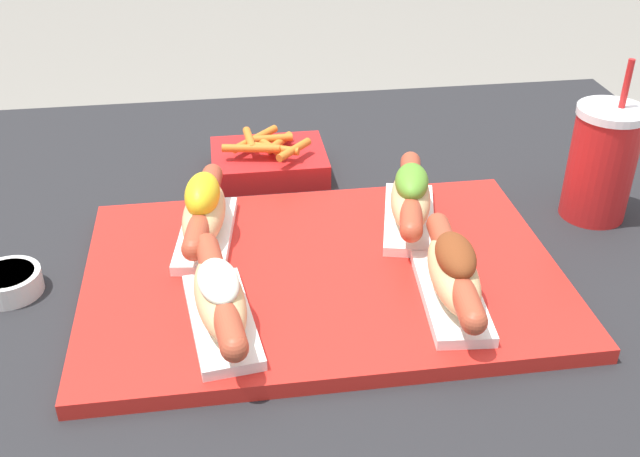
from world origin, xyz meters
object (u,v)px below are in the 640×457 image
(serving_tray, at_px, (323,275))
(hot_dog_0, at_px, (220,299))
(hot_dog_1, at_px, (453,274))
(hot_dog_2, at_px, (204,212))
(sauce_bowl, at_px, (9,281))
(hot_dog_3, at_px, (410,198))
(fries_basket, at_px, (269,161))
(drink_cup, at_px, (602,163))

(serving_tray, distance_m, hot_dog_0, 0.15)
(hot_dog_1, relative_size, hot_dog_2, 1.01)
(hot_dog_0, relative_size, sauce_bowl, 2.80)
(serving_tray, relative_size, hot_dog_3, 2.69)
(fries_basket, bearing_deg, sauce_bowl, -141.37)
(drink_cup, bearing_deg, hot_dog_3, -176.35)
(hot_dog_0, distance_m, hot_dog_2, 0.17)
(hot_dog_1, bearing_deg, hot_dog_3, 91.64)
(hot_dog_2, height_order, hot_dog_3, hot_dog_2)
(hot_dog_2, distance_m, sauce_bowl, 0.23)
(hot_dog_1, relative_size, fries_basket, 1.25)
(drink_cup, height_order, fries_basket, drink_cup)
(hot_dog_0, xyz_separation_m, fries_basket, (0.08, 0.36, -0.03))
(drink_cup, xyz_separation_m, fries_basket, (-0.41, 0.18, -0.05))
(hot_dog_1, height_order, sauce_bowl, hot_dog_1)
(sauce_bowl, bearing_deg, hot_dog_2, 13.84)
(drink_cup, bearing_deg, sauce_bowl, -174.39)
(sauce_bowl, distance_m, fries_basket, 0.40)
(sauce_bowl, distance_m, drink_cup, 0.72)
(hot_dog_1, xyz_separation_m, hot_dog_3, (-0.00, 0.16, 0.00))
(hot_dog_1, relative_size, drink_cup, 0.96)
(drink_cup, bearing_deg, hot_dog_0, -159.17)
(hot_dog_3, bearing_deg, sauce_bowl, -173.35)
(hot_dog_1, height_order, drink_cup, drink_cup)
(serving_tray, xyz_separation_m, hot_dog_2, (-0.13, 0.08, 0.04))
(hot_dog_0, distance_m, drink_cup, 0.52)
(serving_tray, distance_m, sauce_bowl, 0.35)
(hot_dog_1, distance_m, hot_dog_3, 0.16)
(hot_dog_0, distance_m, sauce_bowl, 0.26)
(hot_dog_0, bearing_deg, drink_cup, 20.83)
(serving_tray, relative_size, hot_dog_1, 2.63)
(fries_basket, bearing_deg, serving_tray, -82.33)
(serving_tray, height_order, sauce_bowl, sauce_bowl)
(serving_tray, bearing_deg, hot_dog_3, 34.64)
(hot_dog_1, bearing_deg, hot_dog_0, -178.47)
(serving_tray, bearing_deg, hot_dog_2, 147.32)
(hot_dog_0, xyz_separation_m, hot_dog_2, (-0.01, 0.17, 0.00))
(serving_tray, xyz_separation_m, drink_cup, (0.37, 0.10, 0.07))
(hot_dog_0, height_order, hot_dog_3, hot_dog_3)
(serving_tray, relative_size, drink_cup, 2.53)
(hot_dog_1, bearing_deg, serving_tray, 147.67)
(hot_dog_2, height_order, fries_basket, hot_dog_2)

